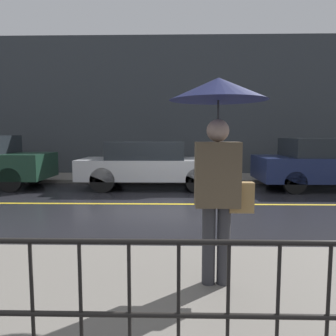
{
  "coord_description": "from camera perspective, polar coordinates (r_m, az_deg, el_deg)",
  "views": [
    {
      "loc": [
        -0.02,
        -7.58,
        1.63
      ],
      "look_at": [
        -0.14,
        -2.71,
        1.13
      ],
      "focal_mm": 35.0,
      "sensor_mm": 36.0,
      "label": 1
    }
  ],
  "objects": [
    {
      "name": "car_silver",
      "position": [
        9.97,
        -3.07,
        0.69
      ],
      "size": [
        4.34,
        1.75,
        1.42
      ],
      "color": "#B2B5BA",
      "rests_on": "ground_plane"
    },
    {
      "name": "railing_foreground",
      "position": [
        2.17,
        1.86,
        -20.56
      ],
      "size": [
        12.0,
        0.04,
        0.88
      ],
      "color": "black",
      "rests_on": "sidewalk_near"
    },
    {
      "name": "ground_plane",
      "position": [
        7.76,
        1.49,
        -6.32
      ],
      "size": [
        80.0,
        80.0,
        0.0
      ],
      "primitive_type": "plane",
      "color": "black"
    },
    {
      "name": "building_storefront",
      "position": [
        13.06,
        1.47,
        10.57
      ],
      "size": [
        28.0,
        0.3,
        5.42
      ],
      "color": "#383D42",
      "rests_on": "ground_plane"
    },
    {
      "name": "sidewalk_near",
      "position": [
        3.4,
        1.66,
        -21.72
      ],
      "size": [
        28.0,
        2.64,
        0.12
      ],
      "color": "slate",
      "rests_on": "ground_plane"
    },
    {
      "name": "lane_marking",
      "position": [
        7.75,
        1.49,
        -6.29
      ],
      "size": [
        25.2,
        0.12,
        0.01
      ],
      "color": "gold",
      "rests_on": "ground_plane"
    },
    {
      "name": "sidewalk_far",
      "position": [
        11.95,
        1.45,
        -1.72
      ],
      "size": [
        28.0,
        2.04,
        0.12
      ],
      "color": "slate",
      "rests_on": "ground_plane"
    },
    {
      "name": "pedestrian",
      "position": [
        3.24,
        8.8,
        6.9
      ],
      "size": [
        0.95,
        0.95,
        2.06
      ],
      "rotation": [
        0.0,
        0.0,
        3.14
      ],
      "color": "#333338",
      "rests_on": "sidewalk_near"
    },
    {
      "name": "car_navy",
      "position": [
        10.93,
        26.04,
        0.73
      ],
      "size": [
        4.26,
        1.94,
        1.53
      ],
      "color": "#19234C",
      "rests_on": "ground_plane"
    }
  ]
}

